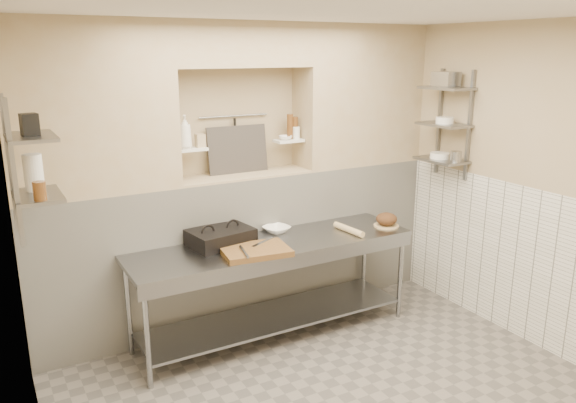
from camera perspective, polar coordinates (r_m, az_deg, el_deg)
ceiling at (r=3.69m, az=7.06°, el=19.69°), size 4.00×3.90×0.10m
wall_left at (r=3.19m, az=-25.50°, el=-7.56°), size 0.10×3.90×2.80m
wall_right at (r=5.28m, az=24.81°, el=1.12°), size 0.10×3.90×2.80m
wall_back at (r=5.54m, az=-5.73°, el=3.06°), size 4.00×0.10×2.80m
backwall_lower at (r=5.51m, az=-4.49°, el=-4.54°), size 4.00×0.40×1.40m
alcove_sill at (r=5.32m, az=-4.64°, el=2.68°), size 1.30×0.40×0.02m
backwall_pillar_left at (r=4.82m, az=-19.46°, el=8.91°), size 1.35×0.40×1.40m
backwall_pillar_right at (r=5.89m, az=7.21°, el=10.61°), size 1.35×0.40×1.40m
backwall_header at (r=5.19m, az=-4.93°, el=15.62°), size 1.30×0.40×0.40m
wainscot_left at (r=3.50m, az=-23.13°, el=-18.08°), size 0.02×3.90×1.40m
wainscot_right at (r=5.43m, az=23.62°, el=-6.14°), size 0.02×3.90×1.40m
alcove_shelf_left at (r=5.08m, az=-9.86°, el=5.26°), size 0.28×0.16×0.02m
alcove_shelf_right at (r=5.49m, az=0.07°, el=6.20°), size 0.28×0.16×0.02m
utensil_rail at (r=5.38m, az=-5.53°, el=8.65°), size 0.70×0.02×0.02m
hanging_steel at (r=5.38m, az=-5.40°, el=6.83°), size 0.02×0.02×0.30m
splash_panel at (r=5.36m, az=-5.14°, el=5.28°), size 0.60×0.08×0.45m
shelf_rail_left_a at (r=4.29m, az=-26.43°, el=3.47°), size 0.03×0.03×0.95m
shelf_rail_left_b at (r=3.90m, az=-26.06°, el=2.49°), size 0.03×0.03×0.95m
wall_shelf_left_lower at (r=4.15m, az=-24.09°, el=0.54°), size 0.30×0.50×0.02m
wall_shelf_left_upper at (r=4.07m, az=-24.69°, el=5.99°), size 0.30×0.50×0.03m
shelf_rail_right_a at (r=5.95m, az=15.12°, el=7.84°), size 0.03×0.03×1.05m
shelf_rail_right_b at (r=5.67m, az=17.94°, el=7.30°), size 0.03×0.03×1.05m
wall_shelf_right_lower at (r=5.77m, az=15.29°, el=4.09°), size 0.30×0.50×0.02m
wall_shelf_right_mid at (r=5.71m, az=15.54°, el=7.54°), size 0.30×0.50×0.02m
wall_shelf_right_upper at (r=5.68m, az=15.79°, el=11.03°), size 0.30×0.50×0.03m
prep_table at (r=5.07m, az=-1.42°, el=-6.99°), size 2.60×0.70×0.90m
panini_press at (r=4.94m, az=-6.85°, el=-3.61°), size 0.58×0.46×0.14m
cutting_board at (r=4.72m, az=-3.33°, el=-5.04°), size 0.60×0.46×0.05m
knife_blade at (r=4.86m, az=-2.60°, el=-4.15°), size 0.27×0.17×0.01m
tongs at (r=4.62m, az=-4.49°, el=-5.11°), size 0.08×0.27×0.02m
mixing_bowl at (r=5.26m, az=-1.17°, el=-2.85°), size 0.29×0.29×0.06m
rolling_pin at (r=5.28m, az=6.20°, el=-2.85°), size 0.09×0.39×0.06m
bread_board at (r=5.52m, az=9.95°, el=-2.44°), size 0.24×0.24×0.01m
bread_loaf at (r=5.50m, az=9.98°, el=-1.76°), size 0.20×0.20×0.12m
bottle_soap at (r=5.01m, az=-10.42°, el=6.95°), size 0.15×0.15×0.30m
jar_alcove at (r=5.09m, az=-8.91°, el=6.14°), size 0.08×0.08×0.12m
bowl_alcove at (r=5.45m, az=-0.26°, el=6.50°), size 0.17×0.17×0.04m
condiment_a at (r=5.53m, az=0.71°, el=7.52°), size 0.06×0.06×0.21m
condiment_b at (r=5.51m, az=0.20°, el=7.63°), size 0.06×0.06×0.24m
condiment_c at (r=5.51m, az=0.85°, el=7.00°), size 0.07×0.07×0.12m
jug_left at (r=4.22m, az=-24.44°, el=2.69°), size 0.13×0.13×0.25m
jar_left at (r=3.95m, az=-23.92°, el=0.99°), size 0.08×0.08×0.12m
box_left_upper at (r=4.03m, az=-24.78°, el=7.12°), size 0.12×0.12×0.14m
bowl_right at (r=5.78m, az=15.14°, el=4.53°), size 0.19×0.19×0.06m
canister_right at (r=5.62m, az=16.71°, el=4.38°), size 0.10×0.10×0.10m
bowl_right_mid at (r=5.70m, az=15.63°, el=7.96°), size 0.17×0.17×0.06m
basket_right at (r=5.69m, az=15.73°, el=11.88°), size 0.19×0.23×0.14m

